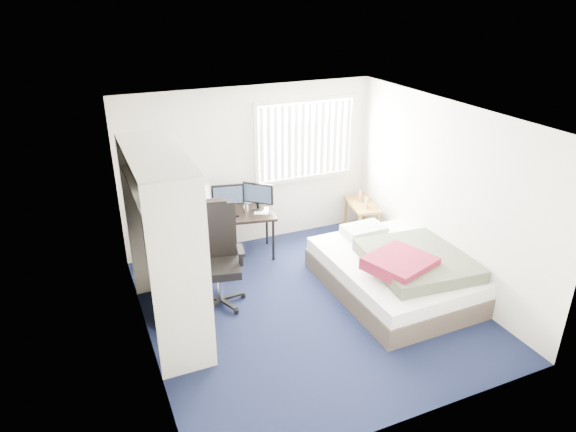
% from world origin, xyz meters
% --- Properties ---
extents(ground, '(4.20, 4.20, 0.00)m').
position_xyz_m(ground, '(0.00, 0.00, 0.00)').
color(ground, black).
rests_on(ground, ground).
extents(room_shell, '(4.20, 4.20, 4.20)m').
position_xyz_m(room_shell, '(0.00, 0.00, 1.51)').
color(room_shell, silver).
rests_on(room_shell, ground).
extents(window_assembly, '(1.72, 0.09, 1.32)m').
position_xyz_m(window_assembly, '(0.90, 2.04, 1.60)').
color(window_assembly, white).
rests_on(window_assembly, ground).
extents(closet, '(0.64, 1.84, 2.22)m').
position_xyz_m(closet, '(-1.67, 0.27, 1.35)').
color(closet, beige).
rests_on(closet, ground).
extents(desk, '(1.54, 0.93, 1.17)m').
position_xyz_m(desk, '(-0.53, 1.75, 0.74)').
color(desk, black).
rests_on(desk, ground).
extents(office_chair, '(0.76, 0.76, 1.37)m').
position_xyz_m(office_chair, '(-1.00, 0.61, 0.52)').
color(office_chair, black).
rests_on(office_chair, ground).
extents(footstool, '(0.34, 0.29, 0.24)m').
position_xyz_m(footstool, '(-0.60, 1.85, 0.18)').
color(footstool, white).
rests_on(footstool, ground).
extents(nightstand, '(0.54, 0.85, 0.72)m').
position_xyz_m(nightstand, '(1.75, 1.61, 0.48)').
color(nightstand, brown).
rests_on(nightstand, ground).
extents(bed, '(1.66, 2.20, 0.71)m').
position_xyz_m(bed, '(1.26, -0.12, 0.30)').
color(bed, '#433930').
rests_on(bed, ground).
extents(pine_box, '(0.44, 0.38, 0.28)m').
position_xyz_m(pine_box, '(-1.65, 0.42, 0.14)').
color(pine_box, tan).
rests_on(pine_box, ground).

